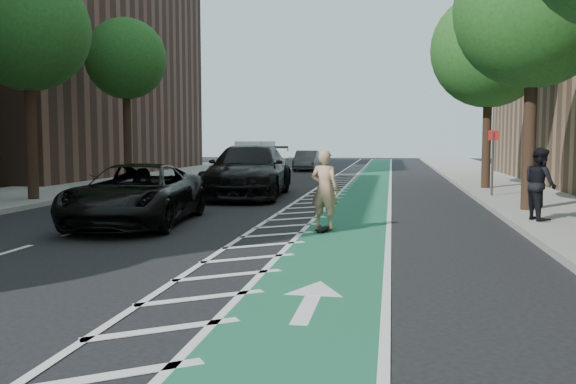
% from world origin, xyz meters
% --- Properties ---
extents(ground, '(120.00, 120.00, 0.00)m').
position_xyz_m(ground, '(0.00, 0.00, 0.00)').
color(ground, black).
rests_on(ground, ground).
extents(bike_lane, '(2.00, 90.00, 0.01)m').
position_xyz_m(bike_lane, '(3.00, 10.00, 0.01)').
color(bike_lane, '#1B6043').
rests_on(bike_lane, ground).
extents(buffer_strip, '(1.40, 90.00, 0.01)m').
position_xyz_m(buffer_strip, '(1.50, 10.00, 0.01)').
color(buffer_strip, silver).
rests_on(buffer_strip, ground).
extents(sidewalk_right, '(5.00, 90.00, 0.15)m').
position_xyz_m(sidewalk_right, '(9.50, 10.00, 0.07)').
color(sidewalk_right, gray).
rests_on(sidewalk_right, ground).
extents(sidewalk_left, '(5.00, 90.00, 0.15)m').
position_xyz_m(sidewalk_left, '(-9.50, 10.00, 0.07)').
color(sidewalk_left, gray).
rests_on(sidewalk_left, ground).
extents(curb_right, '(0.12, 90.00, 0.16)m').
position_xyz_m(curb_right, '(7.05, 10.00, 0.08)').
color(curb_right, gray).
rests_on(curb_right, ground).
extents(curb_left, '(0.12, 90.00, 0.16)m').
position_xyz_m(curb_left, '(-7.05, 10.00, 0.08)').
color(curb_left, gray).
rests_on(curb_left, ground).
extents(building_left_far, '(14.00, 22.00, 18.00)m').
position_xyz_m(building_left_far, '(-17.50, 24.00, 9.00)').
color(building_left_far, brown).
rests_on(building_left_far, ground).
extents(tree_r_c, '(4.20, 4.20, 7.90)m').
position_xyz_m(tree_r_c, '(7.90, 8.00, 5.77)').
color(tree_r_c, '#382619').
rests_on(tree_r_c, ground).
extents(tree_l_c, '(4.20, 4.20, 7.90)m').
position_xyz_m(tree_l_c, '(-7.90, 8.00, 5.77)').
color(tree_l_c, '#382619').
rests_on(tree_l_c, ground).
extents(tree_r_d, '(4.20, 4.20, 7.90)m').
position_xyz_m(tree_r_d, '(7.90, 16.00, 5.77)').
color(tree_r_d, '#382619').
rests_on(tree_r_d, ground).
extents(tree_l_d, '(4.20, 4.20, 7.90)m').
position_xyz_m(tree_l_d, '(-7.90, 16.00, 5.77)').
color(tree_l_d, '#382619').
rests_on(tree_l_d, ground).
extents(sign_post, '(0.35, 0.08, 2.47)m').
position_xyz_m(sign_post, '(7.60, 12.00, 1.35)').
color(sign_post, '#4C4C4C').
rests_on(sign_post, ground).
extents(skateboard, '(0.37, 0.73, 0.09)m').
position_xyz_m(skateboard, '(2.51, 3.43, 0.08)').
color(skateboard, black).
rests_on(skateboard, ground).
extents(skateboarder, '(0.76, 0.60, 1.83)m').
position_xyz_m(skateboarder, '(2.51, 3.43, 1.01)').
color(skateboarder, tan).
rests_on(skateboarder, skateboard).
extents(suv_near, '(3.06, 5.76, 1.54)m').
position_xyz_m(suv_near, '(-2.33, 3.87, 0.77)').
color(suv_near, black).
rests_on(suv_near, ground).
extents(suv_far, '(3.13, 6.86, 1.94)m').
position_xyz_m(suv_far, '(-1.23, 11.57, 0.97)').
color(suv_far, black).
rests_on(suv_far, ground).
extents(car_silver, '(2.28, 4.96, 1.65)m').
position_xyz_m(car_silver, '(-4.00, 20.71, 0.82)').
color(car_silver, '#A5A5AB').
rests_on(car_silver, ground).
extents(car_grey, '(1.53, 4.19, 1.37)m').
position_xyz_m(car_grey, '(-1.69, 30.70, 0.69)').
color(car_grey, '#4F4F53').
rests_on(car_grey, ground).
extents(pedestrian, '(0.89, 1.03, 1.81)m').
position_xyz_m(pedestrian, '(7.70, 5.31, 1.06)').
color(pedestrian, black).
rests_on(pedestrian, sidewalk_right).
extents(box_truck, '(2.56, 4.95, 1.99)m').
position_xyz_m(box_truck, '(-6.16, 33.74, 0.92)').
color(box_truck, white).
rests_on(box_truck, ground).
extents(barrel_a, '(0.69, 0.69, 0.95)m').
position_xyz_m(barrel_a, '(-2.20, 4.82, 0.45)').
color(barrel_a, '#EE5E0C').
rests_on(barrel_a, ground).
extents(barrel_b, '(0.66, 0.66, 0.91)m').
position_xyz_m(barrel_b, '(-2.23, 9.50, 0.43)').
color(barrel_b, '#D75C0B').
rests_on(barrel_b, ground).
extents(barrel_c, '(0.71, 0.71, 0.97)m').
position_xyz_m(barrel_c, '(-3.56, 18.51, 0.46)').
color(barrel_c, '#E65F0C').
rests_on(barrel_c, ground).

